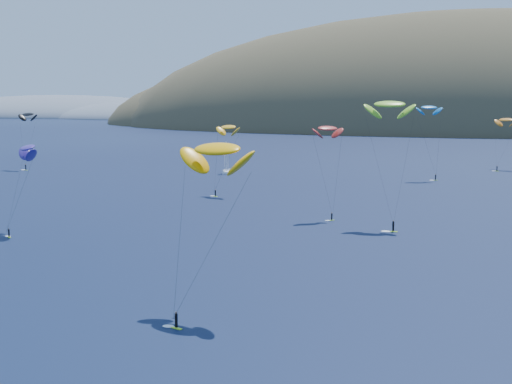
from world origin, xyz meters
name	(u,v)px	position (x,y,z in m)	size (l,w,h in m)	color
island	(491,141)	(39.40, 562.36, -10.74)	(730.00, 300.00, 210.00)	#3D3526
headland	(79,119)	(-445.26, 750.08, -3.36)	(460.00, 250.00, 60.00)	slate
sailboat	(226,170)	(-55.57, 185.53, 0.92)	(9.10, 7.98, 10.88)	white
kitesurfer_1	(228,127)	(-38.28, 137.83, 17.68)	(8.34, 9.58, 19.84)	#B1FF1C
kitesurfer_2	(217,149)	(-6.59, 41.33, 19.56)	(11.24, 14.16, 22.45)	#B1FF1C
kitesurfer_3	(390,104)	(7.15, 105.05, 24.21)	(9.89, 11.55, 26.95)	#B1FF1C
kitesurfer_4	(429,108)	(10.30, 188.14, 22.22)	(8.60, 7.02, 24.48)	#B1FF1C
kitesurfer_9	(328,129)	(-6.25, 109.57, 19.03)	(7.43, 8.10, 21.03)	#B1FF1C
kitesurfer_10	(28,148)	(-58.67, 78.36, 16.01)	(8.61, 12.68, 18.34)	#B1FF1C
kitesurfer_11	(506,120)	(34.85, 228.94, 17.37)	(9.12, 15.41, 19.74)	#B1FF1C
kitesurfer_12	(28,115)	(-127.55, 179.47, 19.25)	(8.46, 8.29, 21.54)	#B1FF1C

